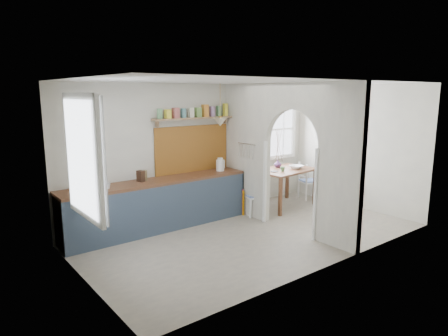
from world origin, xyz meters
TOP-DOWN VIEW (x-y plane):
  - floor at (0.00, 0.00)m, footprint 5.80×3.20m
  - ceiling at (0.00, 0.00)m, footprint 5.80×3.20m
  - walls at (0.00, 0.00)m, footprint 5.81×3.21m
  - partition at (0.70, 0.06)m, footprint 0.12×3.20m
  - kitchen_window at (-2.87, 0.00)m, footprint 0.10×1.16m
  - nook_window at (1.80, 1.56)m, footprint 1.76×0.10m
  - counter at (-1.13, 1.33)m, footprint 3.50×0.60m
  - sink at (-2.43, 1.30)m, footprint 0.40×0.40m
  - backsplash at (-0.20, 1.58)m, footprint 1.65×0.03m
  - shelf at (-0.21, 1.49)m, footprint 1.75×0.20m
  - pendant_lamp at (0.15, 1.15)m, footprint 0.26×0.26m
  - utensil_rail at (0.61, 0.90)m, footprint 0.02×0.50m
  - dining_table at (1.70, 0.91)m, footprint 1.39×0.99m
  - chair_left at (0.79, 0.84)m, footprint 0.47×0.47m
  - chair_right at (2.63, 1.01)m, footprint 0.50×0.50m
  - kettle at (0.26, 1.30)m, footprint 0.25×0.21m
  - mug_a at (-2.09, 1.22)m, footprint 0.10×0.10m
  - mug_b at (-2.05, 1.42)m, footprint 0.14×0.14m
  - knife_block at (-1.43, 1.37)m, footprint 0.12×0.15m
  - jar at (-1.33, 1.42)m, footprint 0.14×0.14m
  - towel_magenta at (0.58, 0.97)m, footprint 0.02×0.03m
  - towel_orange at (0.58, 0.96)m, footprint 0.02×0.03m
  - bowl at (1.95, 0.81)m, footprint 0.31×0.31m
  - table_cup at (1.49, 0.77)m, footprint 0.11×0.11m
  - plate at (1.33, 0.85)m, footprint 0.21×0.21m
  - vase at (1.73, 1.15)m, footprint 0.18×0.18m

SIDE VIEW (x-z plane):
  - floor at x=0.00m, z-range -0.01..0.01m
  - towel_orange at x=0.58m, z-range -0.01..0.51m
  - towel_magenta at x=0.58m, z-range 0.02..0.53m
  - chair_left at x=0.79m, z-range 0.00..0.82m
  - dining_table at x=1.70m, z-range 0.00..0.82m
  - chair_right at x=2.63m, z-range 0.00..0.85m
  - counter at x=-1.13m, z-range 0.01..0.91m
  - plate at x=1.33m, z-range 0.82..0.83m
  - bowl at x=1.95m, z-range 0.82..0.89m
  - table_cup at x=1.49m, z-range 0.82..0.91m
  - sink at x=-2.43m, z-range 0.88..0.90m
  - vase at x=1.73m, z-range 0.82..0.99m
  - mug_b at x=-2.05m, z-range 0.90..0.99m
  - mug_a at x=-2.09m, z-range 0.90..0.99m
  - jar at x=-1.33m, z-range 0.90..1.08m
  - knife_block at x=-1.43m, z-range 0.90..1.10m
  - kettle at x=0.26m, z-range 0.90..1.16m
  - walls at x=0.00m, z-range 0.00..2.60m
  - backsplash at x=-0.20m, z-range 0.90..1.80m
  - utensil_rail at x=0.61m, z-range 1.44..1.46m
  - partition at x=0.70m, z-range 0.15..2.75m
  - nook_window at x=1.80m, z-range 0.95..2.25m
  - kitchen_window at x=-2.87m, z-range 0.90..2.40m
  - pendant_lamp at x=0.15m, z-range 1.80..1.96m
  - shelf at x=-0.21m, z-range 1.91..2.12m
  - ceiling at x=0.00m, z-range 2.60..2.60m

